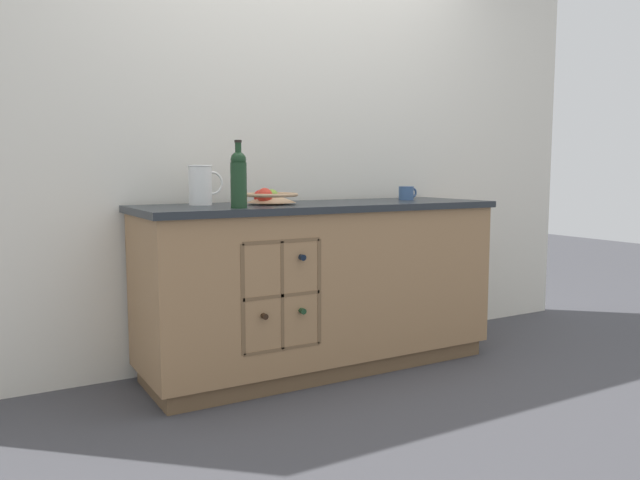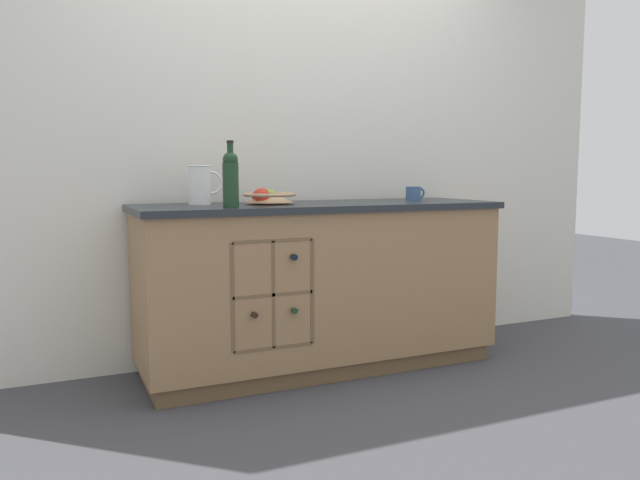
{
  "view_description": "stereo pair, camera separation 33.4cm",
  "coord_description": "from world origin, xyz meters",
  "px_view_note": "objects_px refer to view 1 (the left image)",
  "views": [
    {
      "loc": [
        -1.67,
        -2.88,
        1.07
      ],
      "look_at": [
        0.0,
        0.0,
        0.7
      ],
      "focal_mm": 35.0,
      "sensor_mm": 36.0,
      "label": 1
    },
    {
      "loc": [
        -1.37,
        -3.03,
        1.07
      ],
      "look_at": [
        0.0,
        0.0,
        0.7
      ],
      "focal_mm": 35.0,
      "sensor_mm": 36.0,
      "label": 2
    }
  ],
  "objects_px": {
    "fruit_bowl": "(270,197)",
    "white_pitcher": "(201,184)",
    "ceramic_mug": "(407,193)",
    "standing_wine_bottle": "(239,178)"
  },
  "relations": [
    {
      "from": "ceramic_mug",
      "to": "standing_wine_bottle",
      "type": "bearing_deg",
      "value": -167.58
    },
    {
      "from": "fruit_bowl",
      "to": "white_pitcher",
      "type": "height_order",
      "value": "white_pitcher"
    },
    {
      "from": "ceramic_mug",
      "to": "standing_wine_bottle",
      "type": "distance_m",
      "value": 1.21
    },
    {
      "from": "standing_wine_bottle",
      "to": "white_pitcher",
      "type": "bearing_deg",
      "value": 101.04
    },
    {
      "from": "fruit_bowl",
      "to": "white_pitcher",
      "type": "distance_m",
      "value": 0.35
    },
    {
      "from": "fruit_bowl",
      "to": "ceramic_mug",
      "type": "distance_m",
      "value": 0.92
    },
    {
      "from": "ceramic_mug",
      "to": "fruit_bowl",
      "type": "bearing_deg",
      "value": -176.72
    },
    {
      "from": "white_pitcher",
      "to": "standing_wine_bottle",
      "type": "relative_size",
      "value": 0.64
    },
    {
      "from": "fruit_bowl",
      "to": "white_pitcher",
      "type": "relative_size",
      "value": 1.38
    },
    {
      "from": "white_pitcher",
      "to": "ceramic_mug",
      "type": "height_order",
      "value": "white_pitcher"
    }
  ]
}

